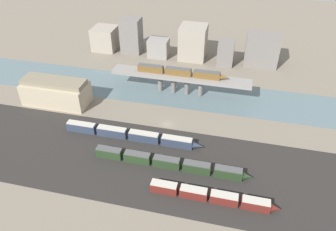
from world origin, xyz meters
TOP-DOWN VIEW (x-y plane):
  - ground_plane at (0.00, 0.00)m, footprint 400.00×400.00m
  - railbed_yard at (0.00, -24.00)m, footprint 280.00×42.00m
  - river_water at (0.00, 25.99)m, footprint 320.00×26.27m
  - bridge at (0.00, 25.99)m, footprint 66.24×7.96m
  - train_on_bridge at (0.38, 25.99)m, footprint 43.37×2.72m
  - train_yard_near at (23.50, -35.88)m, footprint 41.72×3.13m
  - train_yard_mid at (6.83, -24.36)m, footprint 57.09×3.11m
  - train_yard_far at (-11.69, -12.50)m, footprint 56.43×3.03m
  - warehouse_building at (-53.35, 4.47)m, footprint 29.56×12.68m
  - city_block_far_left at (-54.37, 65.58)m, footprint 13.68×13.86m
  - city_block_left at (-37.45, 65.31)m, footprint 11.38×9.89m
  - city_block_center at (-20.43, 62.41)m, footprint 11.60×8.34m
  - city_block_right at (-0.94, 65.59)m, footprint 14.80×14.28m
  - city_block_far_right at (18.11, 61.11)m, footprint 8.68×8.45m
  - city_block_tall at (37.19, 66.86)m, footprint 17.80×13.04m

SIDE VIEW (x-z plane):
  - ground_plane at x=0.00m, z-range 0.00..0.00m
  - river_water at x=0.00m, z-range 0.00..0.01m
  - railbed_yard at x=0.00m, z-range 0.00..0.01m
  - train_yard_near at x=23.50m, z-range -0.04..3.61m
  - train_yard_mid at x=6.83m, z-range -0.04..3.86m
  - train_yard_far at x=-11.69m, z-range -0.04..3.89m
  - city_block_center at x=-20.43m, z-range 0.00..10.61m
  - warehouse_building at x=-53.35m, z-range -0.30..11.77m
  - city_block_far_left at x=-54.37m, z-range 0.00..13.30m
  - city_block_far_right at x=18.11m, z-range 0.00..13.42m
  - bridge at x=0.00m, z-range 3.13..12.80m
  - city_block_tall at x=37.19m, z-range 0.00..16.58m
  - city_block_right at x=-0.94m, z-range 0.00..18.93m
  - city_block_left at x=-37.45m, z-range 0.00..20.33m
  - train_on_bridge at x=0.38m, z-range 9.63..13.17m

